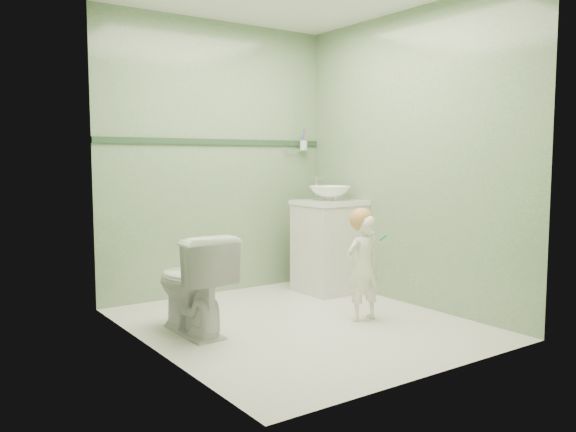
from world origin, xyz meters
TOP-DOWN VIEW (x-y plane):
  - ground at (0.00, 0.00)m, footprint 2.50×2.50m
  - room_shell at (0.00, 0.00)m, footprint 2.50×2.54m
  - trim_stripe at (0.00, 1.24)m, footprint 2.20×0.02m
  - vanity at (0.84, 0.70)m, footprint 0.52×0.50m
  - counter at (0.84, 0.70)m, footprint 0.54×0.52m
  - basin at (0.84, 0.70)m, footprint 0.37×0.37m
  - faucet at (0.84, 0.89)m, footprint 0.03×0.13m
  - cup_holder at (0.89, 1.18)m, footprint 0.26×0.07m
  - toilet at (-0.74, 0.24)m, footprint 0.40×0.69m
  - toddler at (0.45, -0.18)m, footprint 0.30×0.21m
  - hair_cap at (0.45, -0.16)m, footprint 0.18×0.18m
  - teal_toothbrush at (0.51, -0.31)m, footprint 0.11×0.13m

SIDE VIEW (x-z plane):
  - ground at x=0.00m, z-range 0.00..0.00m
  - toilet at x=-0.74m, z-range 0.00..0.70m
  - toddler at x=0.45m, z-range 0.00..0.79m
  - vanity at x=0.84m, z-range 0.00..0.80m
  - teal_toothbrush at x=0.51m, z-range 0.59..0.67m
  - hair_cap at x=0.45m, z-range 0.67..0.84m
  - counter at x=0.84m, z-range 0.79..0.83m
  - basin at x=0.84m, z-range 0.83..0.96m
  - faucet at x=0.84m, z-range 0.88..1.06m
  - room_shell at x=0.00m, z-range 0.00..2.40m
  - cup_holder at x=0.89m, z-range 1.22..1.44m
  - trim_stripe at x=0.00m, z-range 1.33..1.38m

